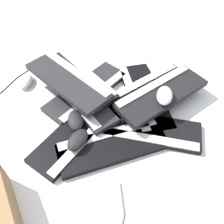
{
  "coord_description": "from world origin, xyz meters",
  "views": [
    {
      "loc": [
        0.76,
        0.01,
        0.86
      ],
      "look_at": [
        0.07,
        0.03,
        0.06
      ],
      "focal_mm": 40.0,
      "sensor_mm": 36.0,
      "label": 1
    }
  ],
  "objects_px": {
    "keyboard_1": "(148,130)",
    "keyboard_5": "(149,90)",
    "keyboard_6": "(82,96)",
    "mouse_3": "(165,95)",
    "mouse_2": "(26,81)",
    "keyboard_7": "(162,94)",
    "keyboard_2": "(144,96)",
    "keyboard_3": "(87,91)",
    "mouse_0": "(76,120)",
    "keyboard_9": "(68,80)",
    "mouse_1": "(78,140)",
    "keyboard_4": "(77,133)",
    "keyboard_8": "(77,79)",
    "keyboard_0": "(113,146)"
  },
  "relations": [
    {
      "from": "keyboard_1",
      "to": "keyboard_5",
      "type": "relative_size",
      "value": 1.03
    },
    {
      "from": "keyboard_1",
      "to": "keyboard_5",
      "type": "height_order",
      "value": "keyboard_5"
    },
    {
      "from": "keyboard_6",
      "to": "mouse_3",
      "type": "distance_m",
      "value": 0.37
    },
    {
      "from": "keyboard_6",
      "to": "mouse_2",
      "type": "height_order",
      "value": "keyboard_6"
    },
    {
      "from": "keyboard_6",
      "to": "keyboard_7",
      "type": "height_order",
      "value": "keyboard_7"
    },
    {
      "from": "keyboard_2",
      "to": "keyboard_3",
      "type": "distance_m",
      "value": 0.27
    },
    {
      "from": "mouse_0",
      "to": "mouse_3",
      "type": "bearing_deg",
      "value": 94.48
    },
    {
      "from": "keyboard_9",
      "to": "mouse_1",
      "type": "bearing_deg",
      "value": 11.3
    },
    {
      "from": "keyboard_2",
      "to": "mouse_1",
      "type": "height_order",
      "value": "mouse_1"
    },
    {
      "from": "keyboard_1",
      "to": "keyboard_4",
      "type": "height_order",
      "value": "same"
    },
    {
      "from": "mouse_3",
      "to": "keyboard_9",
      "type": "bearing_deg",
      "value": 88.36
    },
    {
      "from": "keyboard_5",
      "to": "keyboard_8",
      "type": "bearing_deg",
      "value": -99.84
    },
    {
      "from": "keyboard_6",
      "to": "mouse_3",
      "type": "height_order",
      "value": "mouse_3"
    },
    {
      "from": "keyboard_4",
      "to": "keyboard_6",
      "type": "distance_m",
      "value": 0.19
    },
    {
      "from": "mouse_2",
      "to": "keyboard_4",
      "type": "bearing_deg",
      "value": 44.76
    },
    {
      "from": "keyboard_1",
      "to": "mouse_0",
      "type": "bearing_deg",
      "value": -96.07
    },
    {
      "from": "keyboard_0",
      "to": "keyboard_6",
      "type": "relative_size",
      "value": 1.04
    },
    {
      "from": "keyboard_8",
      "to": "keyboard_9",
      "type": "xyz_separation_m",
      "value": [
        0.04,
        -0.04,
        0.03
      ]
    },
    {
      "from": "keyboard_7",
      "to": "keyboard_5",
      "type": "bearing_deg",
      "value": -139.45
    },
    {
      "from": "mouse_3",
      "to": "keyboard_2",
      "type": "bearing_deg",
      "value": 49.57
    },
    {
      "from": "keyboard_7",
      "to": "mouse_3",
      "type": "height_order",
      "value": "mouse_3"
    },
    {
      "from": "keyboard_4",
      "to": "keyboard_8",
      "type": "distance_m",
      "value": 0.28
    },
    {
      "from": "keyboard_3",
      "to": "keyboard_8",
      "type": "xyz_separation_m",
      "value": [
        -0.03,
        -0.04,
        0.06
      ]
    },
    {
      "from": "keyboard_8",
      "to": "mouse_0",
      "type": "bearing_deg",
      "value": 1.43
    },
    {
      "from": "keyboard_3",
      "to": "keyboard_4",
      "type": "bearing_deg",
      "value": -7.54
    },
    {
      "from": "keyboard_7",
      "to": "mouse_1",
      "type": "height_order",
      "value": "keyboard_7"
    },
    {
      "from": "keyboard_6",
      "to": "keyboard_4",
      "type": "bearing_deg",
      "value": -4.56
    },
    {
      "from": "keyboard_3",
      "to": "keyboard_5",
      "type": "relative_size",
      "value": 0.95
    },
    {
      "from": "keyboard_2",
      "to": "mouse_2",
      "type": "height_order",
      "value": "mouse_2"
    },
    {
      "from": "keyboard_8",
      "to": "mouse_1",
      "type": "bearing_deg",
      "value": 3.42
    },
    {
      "from": "keyboard_2",
      "to": "keyboard_6",
      "type": "bearing_deg",
      "value": -86.44
    },
    {
      "from": "keyboard_0",
      "to": "keyboard_3",
      "type": "bearing_deg",
      "value": -160.0
    },
    {
      "from": "keyboard_3",
      "to": "mouse_3",
      "type": "distance_m",
      "value": 0.38
    },
    {
      "from": "keyboard_7",
      "to": "mouse_2",
      "type": "bearing_deg",
      "value": -104.03
    },
    {
      "from": "mouse_0",
      "to": "mouse_2",
      "type": "bearing_deg",
      "value": -142.74
    },
    {
      "from": "keyboard_5",
      "to": "keyboard_7",
      "type": "distance_m",
      "value": 0.08
    },
    {
      "from": "mouse_2",
      "to": "mouse_3",
      "type": "distance_m",
      "value": 0.69
    },
    {
      "from": "keyboard_2",
      "to": "keyboard_5",
      "type": "height_order",
      "value": "keyboard_5"
    },
    {
      "from": "keyboard_0",
      "to": "keyboard_5",
      "type": "distance_m",
      "value": 0.33
    },
    {
      "from": "keyboard_1",
      "to": "keyboard_5",
      "type": "xyz_separation_m",
      "value": [
        -0.21,
        0.03,
        0.03
      ]
    },
    {
      "from": "keyboard_7",
      "to": "keyboard_8",
      "type": "relative_size",
      "value": 1.02
    },
    {
      "from": "keyboard_2",
      "to": "keyboard_3",
      "type": "bearing_deg",
      "value": -98.11
    },
    {
      "from": "keyboard_2",
      "to": "keyboard_6",
      "type": "distance_m",
      "value": 0.29
    },
    {
      "from": "keyboard_0",
      "to": "mouse_0",
      "type": "distance_m",
      "value": 0.19
    },
    {
      "from": "keyboard_8",
      "to": "mouse_2",
      "type": "distance_m",
      "value": 0.28
    },
    {
      "from": "keyboard_4",
      "to": "keyboard_9",
      "type": "relative_size",
      "value": 1.05
    },
    {
      "from": "mouse_1",
      "to": "mouse_2",
      "type": "distance_m",
      "value": 0.48
    },
    {
      "from": "keyboard_7",
      "to": "keyboard_2",
      "type": "bearing_deg",
      "value": -124.86
    },
    {
      "from": "keyboard_7",
      "to": "mouse_3",
      "type": "xyz_separation_m",
      "value": [
        0.05,
        -0.0,
        0.04
      ]
    },
    {
      "from": "keyboard_4",
      "to": "mouse_1",
      "type": "bearing_deg",
      "value": 9.64
    }
  ]
}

